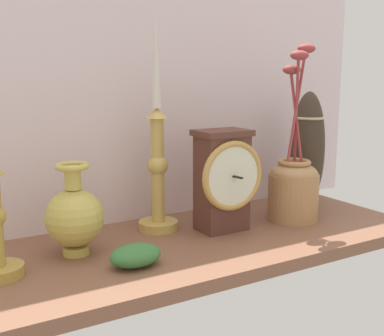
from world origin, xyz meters
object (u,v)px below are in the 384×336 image
object	(u,v)px
brass_vase_bulbous	(75,216)
tall_ceramic_vase	(307,150)
brass_vase_jar	(294,183)
candlestick_tall_center	(158,164)
mantel_clock	(224,179)

from	to	relation	value
brass_vase_bulbous	tall_ceramic_vase	xyz separation A→B (cm)	(56.91, 2.79, 6.85)
brass_vase_jar	tall_ceramic_vase	bearing A→B (deg)	33.95
candlestick_tall_center	brass_vase_bulbous	bearing A→B (deg)	-164.53
candlestick_tall_center	brass_vase_bulbous	world-z (taller)	candlestick_tall_center
tall_ceramic_vase	brass_vase_bulbous	bearing A→B (deg)	-177.20
candlestick_tall_center	tall_ceramic_vase	size ratio (longest dim) A/B	1.58
brass_vase_bulbous	brass_vase_jar	distance (cm)	47.48
candlestick_tall_center	tall_ceramic_vase	distance (cm)	38.00
mantel_clock	brass_vase_jar	xyz separation A→B (cm)	(17.21, -1.82, -2.51)
mantel_clock	candlestick_tall_center	world-z (taller)	candlestick_tall_center
tall_ceramic_vase	mantel_clock	bearing A→B (deg)	-170.19
mantel_clock	brass_vase_bulbous	xyz separation A→B (cm)	(-30.11, 1.85, -3.63)
mantel_clock	brass_vase_jar	bearing A→B (deg)	-6.03
brass_vase_bulbous	brass_vase_jar	world-z (taller)	brass_vase_jar
tall_ceramic_vase	candlestick_tall_center	bearing A→B (deg)	176.27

